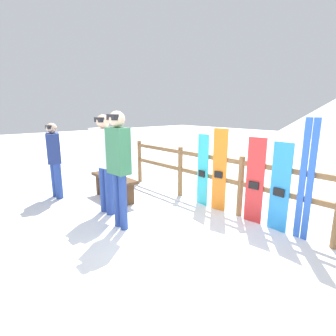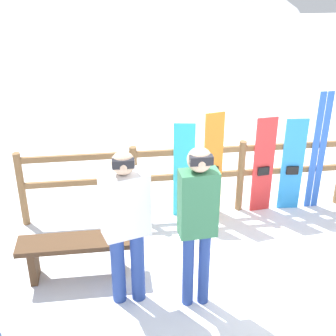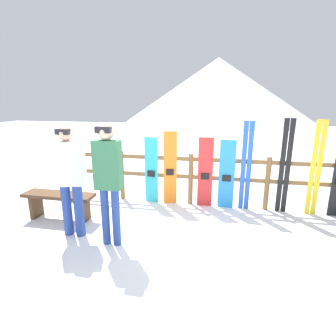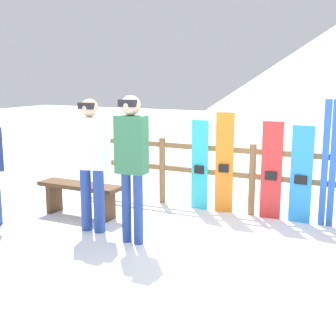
{
  "view_description": "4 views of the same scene",
  "coord_description": "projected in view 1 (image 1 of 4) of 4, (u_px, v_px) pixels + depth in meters",
  "views": [
    {
      "loc": [
        2.42,
        -2.17,
        1.84
      ],
      "look_at": [
        -0.97,
        0.84,
        0.82
      ],
      "focal_mm": 28.0,
      "sensor_mm": 36.0,
      "label": 1
    },
    {
      "loc": [
        -1.76,
        -3.98,
        3.54
      ],
      "look_at": [
        -1.12,
        0.93,
        1.09
      ],
      "focal_mm": 50.0,
      "sensor_mm": 36.0,
      "label": 2
    },
    {
      "loc": [
        0.57,
        -3.47,
        2.12
      ],
      "look_at": [
        -0.36,
        1.1,
        0.89
      ],
      "focal_mm": 28.0,
      "sensor_mm": 36.0,
      "label": 3
    },
    {
      "loc": [
        1.91,
        -4.9,
        2.06
      ],
      "look_at": [
        -0.94,
        0.77,
        0.78
      ],
      "focal_mm": 50.0,
      "sensor_mm": 36.0,
      "label": 4
    }
  ],
  "objects": [
    {
      "name": "snowboard_cyan",
      "position": [
        203.0,
        170.0,
        5.05
      ],
      "size": [
        0.29,
        0.09,
        1.38
      ],
      "color": "#2DBFCC",
      "rests_on": "ground"
    },
    {
      "name": "bench",
      "position": [
        114.0,
        182.0,
        5.42
      ],
      "size": [
        1.3,
        0.36,
        0.49
      ],
      "color": "#4C331E",
      "rests_on": "ground"
    },
    {
      "name": "person_plaid_green",
      "position": [
        119.0,
        160.0,
        3.94
      ],
      "size": [
        0.38,
        0.24,
        1.82
      ],
      "color": "navy",
      "rests_on": "ground"
    },
    {
      "name": "ground_plane",
      "position": [
        169.0,
        247.0,
        3.57
      ],
      "size": [
        40.0,
        40.0,
        0.0
      ],
      "primitive_type": "plane",
      "color": "white"
    },
    {
      "name": "snowboard_red",
      "position": [
        255.0,
        181.0,
        4.24
      ],
      "size": [
        0.3,
        0.08,
        1.41
      ],
      "color": "red",
      "rests_on": "ground"
    },
    {
      "name": "snowboard_blue",
      "position": [
        280.0,
        188.0,
        3.94
      ],
      "size": [
        0.31,
        0.07,
        1.37
      ],
      "color": "#288CE0",
      "rests_on": "ground"
    },
    {
      "name": "fence",
      "position": [
        241.0,
        180.0,
        4.51
      ],
      "size": [
        6.07,
        0.1,
        1.06
      ],
      "color": "brown",
      "rests_on": "ground"
    },
    {
      "name": "snowboard_orange",
      "position": [
        219.0,
        171.0,
        4.75
      ],
      "size": [
        0.27,
        0.09,
        1.51
      ],
      "color": "orange",
      "rests_on": "ground"
    },
    {
      "name": "person_navy",
      "position": [
        54.0,
        156.0,
        5.42
      ],
      "size": [
        0.52,
        0.39,
        1.57
      ],
      "color": "navy",
      "rests_on": "ground"
    },
    {
      "name": "person_white",
      "position": [
        105.0,
        158.0,
        4.56
      ],
      "size": [
        0.51,
        0.37,
        1.75
      ],
      "color": "navy",
      "rests_on": "ground"
    },
    {
      "name": "ski_pair_blue",
      "position": [
        306.0,
        181.0,
        3.64
      ],
      "size": [
        0.19,
        0.02,
        1.74
      ],
      "color": "blue",
      "rests_on": "ground"
    }
  ]
}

